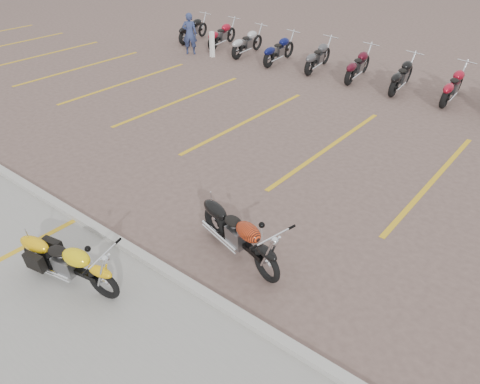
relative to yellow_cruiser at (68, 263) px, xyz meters
The scene contains 9 objects.
ground 3.26m from the yellow_cruiser, 75.23° to the left, with size 100.00×100.00×0.00m, color #745B53.
concrete_apron 1.66m from the yellow_cruiser, 59.08° to the right, with size 60.00×5.00×0.01m, color #9E9B93.
curb 1.44m from the yellow_cruiser, 53.79° to the left, with size 60.00×0.18×0.12m, color #ADAAA3.
parking_stripes 7.18m from the yellow_cruiser, 83.41° to the left, with size 38.00×5.50×0.01m, color gold, non-canonical shape.
yellow_cruiser is the anchor object (origin of this frame).
flame_cruiser 2.87m from the yellow_cruiser, 52.87° to the left, with size 2.12×0.70×0.89m.
person_a 13.77m from the yellow_cruiser, 125.76° to the left, with size 0.60×0.39×1.64m, color navy.
bollard 13.39m from the yellow_cruiser, 121.69° to the left, with size 0.15×0.15×1.00m, color white.
bg_bike_row 12.56m from the yellow_cruiser, 87.81° to the left, with size 20.62×2.05×1.10m.
Camera 1 is at (5.03, -5.92, 5.43)m, focal length 35.00 mm.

